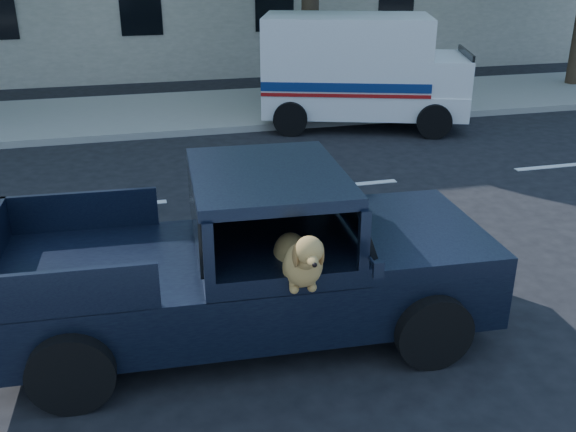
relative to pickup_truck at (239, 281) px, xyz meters
name	(u,v)px	position (x,y,z in m)	size (l,w,h in m)	color
ground	(118,316)	(-1.27, 0.62, -0.60)	(120.00, 120.00, 0.00)	black
far_sidewalk	(113,116)	(-1.27, 9.82, -0.53)	(60.00, 4.00, 0.15)	gray
lane_stripes	(239,195)	(0.73, 4.02, -0.60)	(21.60, 0.14, 0.01)	silver
pickup_truck	(239,281)	(0.00, 0.00, 0.00)	(5.10, 2.69, 1.79)	black
mail_truck	(359,79)	(4.20, 7.84, 0.46)	(4.88, 3.41, 2.44)	silver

